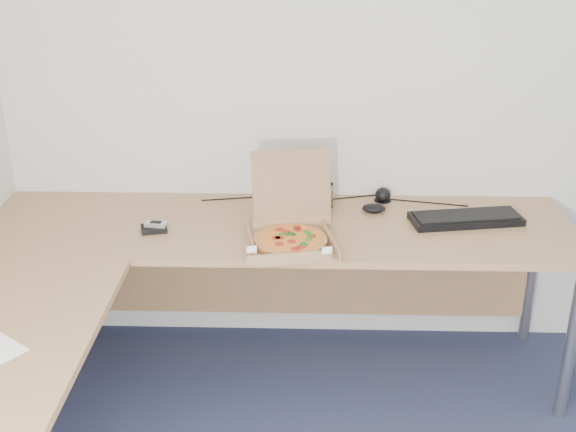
{
  "coord_description": "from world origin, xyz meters",
  "views": [
    {
      "loc": [
        -0.37,
        -1.52,
        2.02
      ],
      "look_at": [
        -0.45,
        1.28,
        0.82
      ],
      "focal_mm": 46.98,
      "sensor_mm": 36.0,
      "label": 1
    }
  ],
  "objects_px": {
    "desk": "(186,276)",
    "wallet": "(154,229)",
    "drinking_glass": "(326,195)",
    "pizza_box": "(291,235)",
    "keyboard": "(466,219)"
  },
  "relations": [
    {
      "from": "desk",
      "to": "keyboard",
      "type": "xyz_separation_m",
      "value": [
        1.13,
        0.47,
        0.04
      ]
    },
    {
      "from": "keyboard",
      "to": "wallet",
      "type": "distance_m",
      "value": 1.32
    },
    {
      "from": "keyboard",
      "to": "wallet",
      "type": "relative_size",
      "value": 4.43
    },
    {
      "from": "drinking_glass",
      "to": "desk",
      "type": "bearing_deg",
      "value": -130.53
    },
    {
      "from": "desk",
      "to": "keyboard",
      "type": "bearing_deg",
      "value": 22.75
    },
    {
      "from": "keyboard",
      "to": "desk",
      "type": "bearing_deg",
      "value": -167.02
    },
    {
      "from": "pizza_box",
      "to": "keyboard",
      "type": "distance_m",
      "value": 0.78
    },
    {
      "from": "wallet",
      "to": "keyboard",
      "type": "bearing_deg",
      "value": -8.5
    },
    {
      "from": "pizza_box",
      "to": "desk",
      "type": "bearing_deg",
      "value": -160.27
    },
    {
      "from": "pizza_box",
      "to": "wallet",
      "type": "xyz_separation_m",
      "value": [
        -0.57,
        0.11,
        -0.03
      ]
    },
    {
      "from": "pizza_box",
      "to": "wallet",
      "type": "distance_m",
      "value": 0.58
    },
    {
      "from": "pizza_box",
      "to": "keyboard",
      "type": "bearing_deg",
      "value": 6.37
    },
    {
      "from": "desk",
      "to": "wallet",
      "type": "distance_m",
      "value": 0.39
    },
    {
      "from": "drinking_glass",
      "to": "wallet",
      "type": "height_order",
      "value": "drinking_glass"
    },
    {
      "from": "desk",
      "to": "wallet",
      "type": "bearing_deg",
      "value": 118.18
    }
  ]
}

